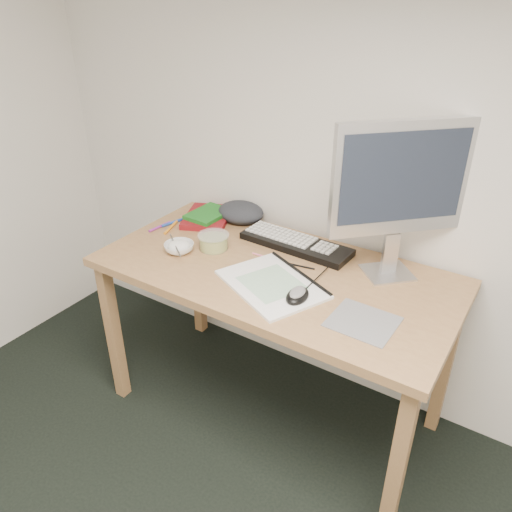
# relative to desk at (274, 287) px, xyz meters

# --- Properties ---
(desk) EXTENTS (1.40, 0.70, 0.75)m
(desk) POSITION_rel_desk_xyz_m (0.00, 0.00, 0.00)
(desk) COLOR #A77D4C
(desk) RESTS_ON ground
(mousepad) EXTENTS (0.22, 0.20, 0.00)m
(mousepad) POSITION_rel_desk_xyz_m (0.42, -0.14, 0.08)
(mousepad) COLOR slate
(mousepad) RESTS_ON desk
(sketchpad) EXTENTS (0.46, 0.41, 0.01)m
(sketchpad) POSITION_rel_desk_xyz_m (0.05, -0.11, 0.09)
(sketchpad) COLOR silver
(sketchpad) RESTS_ON desk
(keyboard) EXTENTS (0.49, 0.17, 0.03)m
(keyboard) POSITION_rel_desk_xyz_m (-0.02, 0.21, 0.10)
(keyboard) COLOR black
(keyboard) RESTS_ON desk
(monitor) EXTENTS (0.38, 0.38, 0.59)m
(monitor) POSITION_rel_desk_xyz_m (0.38, 0.20, 0.45)
(monitor) COLOR silver
(monitor) RESTS_ON desk
(mouse) EXTENTS (0.08, 0.12, 0.04)m
(mouse) POSITION_rel_desk_xyz_m (0.18, -0.14, 0.11)
(mouse) COLOR black
(mouse) RESTS_ON sketchpad
(rice_bowl) EXTENTS (0.15, 0.15, 0.04)m
(rice_bowl) POSITION_rel_desk_xyz_m (-0.40, -0.10, 0.10)
(rice_bowl) COLOR white
(rice_bowl) RESTS_ON desk
(chopsticks) EXTENTS (0.17, 0.14, 0.02)m
(chopsticks) POSITION_rel_desk_xyz_m (-0.40, -0.12, 0.12)
(chopsticks) COLOR #ABABAD
(chopsticks) RESTS_ON rice_bowl
(fruit_tub) EXTENTS (0.14, 0.14, 0.06)m
(fruit_tub) POSITION_rel_desk_xyz_m (-0.30, 0.01, 0.11)
(fruit_tub) COLOR gold
(fruit_tub) RESTS_ON desk
(book_red) EXTENTS (0.29, 0.32, 0.03)m
(book_red) POSITION_rel_desk_xyz_m (-0.50, 0.22, 0.10)
(book_red) COLOR maroon
(book_red) RESTS_ON desk
(book_green) EXTENTS (0.15, 0.21, 0.02)m
(book_green) POSITION_rel_desk_xyz_m (-0.49, 0.21, 0.12)
(book_green) COLOR #1B6C1E
(book_green) RESTS_ON book_red
(cloth_lump) EXTENTS (0.21, 0.19, 0.08)m
(cloth_lump) POSITION_rel_desk_xyz_m (-0.37, 0.30, 0.12)
(cloth_lump) COLOR #2A2D32
(cloth_lump) RESTS_ON desk
(pencil_pink) EXTENTS (0.18, 0.01, 0.01)m
(pencil_pink) POSITION_rel_desk_xyz_m (-0.05, 0.06, 0.09)
(pencil_pink) COLOR pink
(pencil_pink) RESTS_ON desk
(pencil_tan) EXTENTS (0.17, 0.08, 0.01)m
(pencil_tan) POSITION_rel_desk_xyz_m (0.07, 0.01, 0.09)
(pencil_tan) COLOR #A88058
(pencil_tan) RESTS_ON desk
(pencil_black) EXTENTS (0.18, 0.04, 0.01)m
(pencil_black) POSITION_rel_desk_xyz_m (0.05, 0.06, 0.09)
(pencil_black) COLOR black
(pencil_black) RESTS_ON desk
(marker_blue) EXTENTS (0.05, 0.14, 0.01)m
(marker_blue) POSITION_rel_desk_xyz_m (-0.61, 0.11, 0.09)
(marker_blue) COLOR #2047B1
(marker_blue) RESTS_ON desk
(marker_orange) EXTENTS (0.05, 0.13, 0.01)m
(marker_orange) POSITION_rel_desk_xyz_m (-0.58, 0.06, 0.09)
(marker_orange) COLOR orange
(marker_orange) RESTS_ON desk
(marker_purple) EXTENTS (0.02, 0.12, 0.01)m
(marker_purple) POSITION_rel_desk_xyz_m (-0.63, 0.03, 0.09)
(marker_purple) COLOR purple
(marker_purple) RESTS_ON desk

